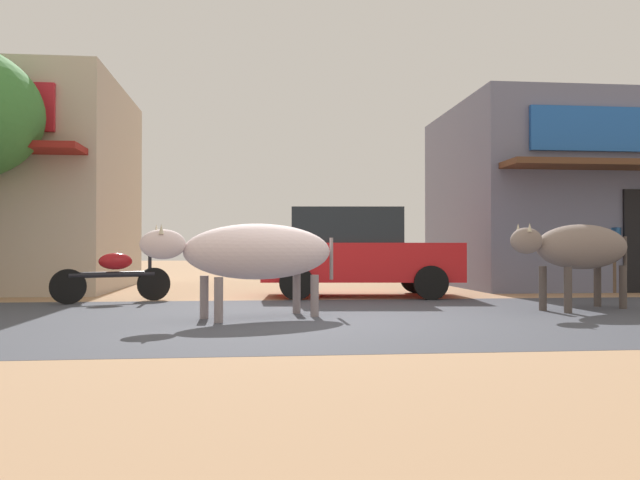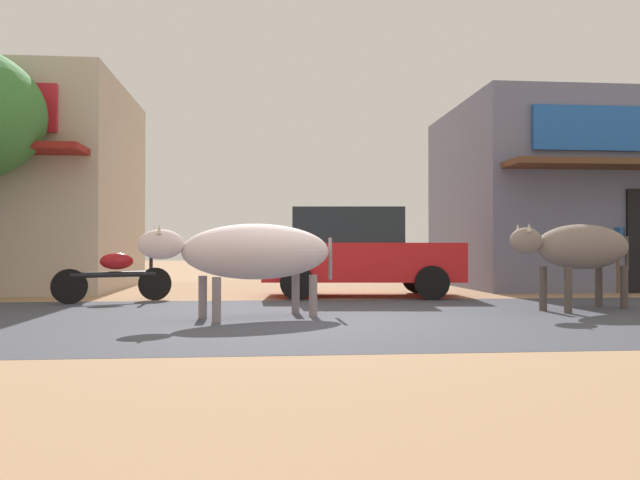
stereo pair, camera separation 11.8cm
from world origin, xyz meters
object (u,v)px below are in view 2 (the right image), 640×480
cow_near_brown (254,252)px  pedestrian_by_shop (614,249)px  parked_motorcycle (116,275)px  cow_far_dark (580,248)px  parked_hatchback_car (357,252)px

cow_near_brown → pedestrian_by_shop: size_ratio=1.68×
parked_motorcycle → cow_far_dark: bearing=-16.4°
cow_far_dark → pedestrian_by_shop: pedestrian_by_shop is taller
pedestrian_by_shop → parked_motorcycle: bearing=-171.5°
cow_near_brown → cow_far_dark: bearing=7.3°
pedestrian_by_shop → cow_near_brown: bearing=-150.4°
parked_hatchback_car → cow_near_brown: 4.09m
parked_motorcycle → cow_near_brown: (2.34, -2.68, 0.39)m
parked_hatchback_car → cow_far_dark: 4.14m
parked_motorcycle → parked_hatchback_car: bearing=12.5°
parked_motorcycle → cow_near_brown: cow_near_brown is taller
cow_far_dark → pedestrian_by_shop: (2.53, 3.51, -0.02)m
cow_far_dark → parked_hatchback_car: bearing=133.1°
cow_near_brown → cow_far_dark: 4.76m
pedestrian_by_shop → cow_far_dark: bearing=-125.7°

